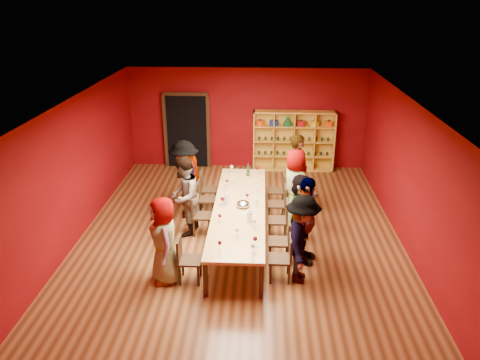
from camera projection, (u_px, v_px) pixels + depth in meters
The scene contains 45 objects.
room_shell at pixel (239, 174), 9.76m from camera, with size 7.10×9.10×3.04m.
tasting_table at pixel (239, 208), 10.06m from camera, with size 1.10×4.50×0.75m.
doorway at pixel (187, 131), 14.08m from camera, with size 1.40×0.17×2.30m.
shelving_unit at pixel (293, 138), 13.88m from camera, with size 2.40×0.40×1.80m.
chair_person_left_0 at pixel (186, 257), 8.60m from camera, with size 0.42×0.42×0.89m.
person_left_0 at pixel (164, 240), 8.49m from camera, with size 0.82×0.45×1.68m, color #5C83BF.
chair_person_left_2 at pixel (199, 213), 10.30m from camera, with size 0.42×0.42×0.89m.
person_left_2 at pixel (184, 196), 10.17m from camera, with size 0.87×0.48×1.79m, color #5B7FBB.
chair_person_left_3 at pixel (203, 197), 11.11m from camera, with size 0.42×0.42×0.89m.
person_left_3 at pixel (185, 179), 10.97m from camera, with size 1.21×0.50×1.87m, color tan.
chair_person_left_4 at pixel (206, 187), 11.66m from camera, with size 0.42×0.42×0.89m.
person_left_4 at pixel (191, 175), 11.56m from camera, with size 0.95×0.43×1.61m, color white.
chair_person_right_0 at pixel (284, 256), 8.64m from camera, with size 0.42×0.42×0.89m.
person_right_0 at pixel (302, 239), 8.49m from camera, with size 1.11×0.46×1.71m, color #5473AD.
chair_person_right_1 at pixel (283, 239), 9.24m from camera, with size 0.42×0.42×0.89m.
person_right_1 at pixel (306, 221), 9.07m from camera, with size 1.06×0.48×1.80m, color #141B37.
chair_person_right_2 at pixel (281, 218), 10.09m from camera, with size 0.42×0.42×0.89m.
person_right_2 at pixel (300, 207), 9.98m from camera, with size 1.40×0.40×1.51m, color #5E7BC2.
chair_person_right_3 at pixel (280, 202), 10.85m from camera, with size 0.42×0.42×0.89m.
person_right_3 at pixel (295, 187), 10.69m from camera, with size 0.87×0.47×1.77m, color #536EAB.
chair_person_right_4 at pixel (279, 188), 11.59m from camera, with size 0.42×0.42×0.89m.
person_right_4 at pixel (298, 172), 11.40m from camera, with size 0.69×0.51×1.89m, color white.
wine_glass_0 at pixel (256, 198), 10.10m from camera, with size 0.07×0.07×0.18m.
wine_glass_1 at pixel (255, 221), 9.07m from camera, with size 0.08×0.08×0.20m.
wine_glass_2 at pixel (257, 186), 10.72m from camera, with size 0.07×0.07×0.18m.
wine_glass_3 at pixel (253, 246), 8.19m from camera, with size 0.08×0.08×0.20m.
wine_glass_4 at pixel (223, 199), 9.99m from camera, with size 0.09×0.09×0.21m.
wine_glass_5 at pixel (257, 168), 11.72m from camera, with size 0.09×0.09×0.22m.
wine_glass_6 at pixel (234, 178), 11.15m from camera, with size 0.08×0.08×0.19m.
wine_glass_7 at pixel (232, 167), 11.78m from camera, with size 0.09×0.09×0.22m.
wine_glass_8 at pixel (237, 230), 8.76m from camera, with size 0.07×0.07×0.19m.
wine_glass_9 at pixel (226, 185), 10.76m from camera, with size 0.08×0.08×0.21m.
wine_glass_10 at pixel (256, 182), 10.96m from camera, with size 0.07×0.07×0.18m.
wine_glass_11 at pixel (227, 181), 10.98m from camera, with size 0.08×0.08×0.19m.
wine_glass_12 at pixel (220, 216), 9.30m from camera, with size 0.07×0.07×0.18m.
wine_glass_13 at pixel (257, 200), 9.95m from camera, with size 0.09×0.09×0.21m.
wine_glass_14 at pixel (220, 243), 8.32m from camera, with size 0.07×0.07×0.18m.
wine_glass_15 at pixel (222, 198), 10.05m from camera, with size 0.08×0.08×0.21m.
wine_glass_16 at pixel (253, 220), 9.16m from camera, with size 0.07×0.07×0.18m.
wine_glass_17 at pixel (255, 239), 8.41m from camera, with size 0.08×0.08×0.20m.
wine_glass_18 at pixel (247, 195), 10.23m from camera, with size 0.07×0.07×0.19m.
spittoon_bowl at pixel (243, 204), 9.97m from camera, with size 0.29×0.29×0.16m, color #AEB0B5.
carafe_a at pixel (227, 199), 10.10m from camera, with size 0.11×0.11×0.26m.
carafe_b at pixel (249, 216), 9.31m from camera, with size 0.14×0.14×0.27m.
wine_bottle at pixel (248, 171), 11.62m from camera, with size 0.08×0.08×0.33m.
Camera 1 is at (0.45, -9.08, 5.06)m, focal length 35.00 mm.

